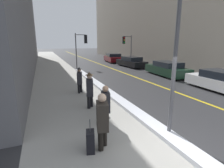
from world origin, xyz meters
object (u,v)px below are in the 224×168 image
object	(u,v)px
parked_car_white	(221,81)
parked_car_black	(131,62)
pedestrian_with_shoulder_bag	(106,104)
parked_car_dark_green	(167,69)
traffic_light_far	(127,44)
pedestrian_in_glasses	(102,119)
lamp_post	(176,47)
parked_car_maroon	(113,58)
pedestrian_in_fedora	(80,79)
traffic_light_near	(82,43)
rolling_suitcase	(90,142)
pedestrian_nearside	(90,88)

from	to	relation	value
parked_car_white	parked_car_black	distance (m)	11.51
pedestrian_with_shoulder_bag	parked_car_dark_green	size ratio (longest dim) A/B	0.31
traffic_light_far	parked_car_white	bearing A→B (deg)	86.20
traffic_light_far	pedestrian_in_glasses	bearing A→B (deg)	58.81
parked_car_dark_green	parked_car_black	xyz separation A→B (m)	(-0.21, 6.30, -0.01)
parked_car_white	parked_car_dark_green	world-z (taller)	parked_car_dark_green
lamp_post	traffic_light_far	size ratio (longest dim) A/B	1.22
parked_car_dark_green	parked_car_maroon	distance (m)	11.84
pedestrian_in_fedora	parked_car_dark_green	bearing A→B (deg)	121.12
pedestrian_with_shoulder_bag	traffic_light_far	bearing A→B (deg)	165.33
parked_car_dark_green	parked_car_maroon	world-z (taller)	parked_car_maroon
traffic_light_near	rolling_suitcase	world-z (taller)	traffic_light_near
pedestrian_with_shoulder_bag	parked_car_white	world-z (taller)	pedestrian_with_shoulder_bag
pedestrian_in_fedora	rolling_suitcase	world-z (taller)	pedestrian_in_fedora
pedestrian_in_fedora	parked_car_black	xyz separation A→B (m)	(8.04, 8.81, -0.26)
pedestrian_in_glasses	parked_car_white	size ratio (longest dim) A/B	0.38
parked_car_maroon	traffic_light_far	bearing A→B (deg)	-167.98
parked_car_black	pedestrian_with_shoulder_bag	bearing A→B (deg)	145.26
parked_car_black	pedestrian_in_glasses	bearing A→B (deg)	145.90
pedestrian_nearside	parked_car_white	distance (m)	8.18
pedestrian_in_glasses	parked_car_maroon	size ratio (longest dim) A/B	0.37
rolling_suitcase	lamp_post	bearing A→B (deg)	102.57
traffic_light_near	pedestrian_with_shoulder_bag	xyz separation A→B (m)	(-2.26, -13.78, -1.95)
lamp_post	parked_car_dark_green	bearing A→B (deg)	51.63
pedestrian_in_fedora	parked_car_maroon	size ratio (longest dim) A/B	0.36
parked_car_dark_green	parked_car_maroon	size ratio (longest dim) A/B	1.10
pedestrian_nearside	pedestrian_in_fedora	size ratio (longest dim) A/B	1.07
parked_car_white	parked_car_black	bearing A→B (deg)	3.14
parked_car_dark_green	parked_car_black	bearing A→B (deg)	5.80
pedestrian_nearside	parked_car_maroon	size ratio (longest dim) A/B	0.38
pedestrian_nearside	rolling_suitcase	xyz separation A→B (m)	(-0.84, -3.20, -0.60)
lamp_post	parked_car_white	size ratio (longest dim) A/B	1.08
traffic_light_far	pedestrian_nearside	world-z (taller)	traffic_light_far
pedestrian_in_glasses	pedestrian_with_shoulder_bag	bearing A→B (deg)	170.80
pedestrian_in_glasses	parked_car_white	distance (m)	9.16
lamp_post	traffic_light_near	distance (m)	15.17
lamp_post	parked_car_white	distance (m)	7.49
parked_car_white	rolling_suitcase	bearing A→B (deg)	111.51
pedestrian_in_fedora	parked_car_white	xyz separation A→B (m)	(8.10, -2.70, -0.25)
traffic_light_near	parked_car_black	size ratio (longest dim) A/B	0.83
pedestrian_in_fedora	rolling_suitcase	bearing A→B (deg)	5.19
traffic_light_near	parked_car_white	size ratio (longest dim) A/B	0.90
traffic_light_near	rolling_suitcase	size ratio (longest dim) A/B	4.01
pedestrian_nearside	parked_car_white	bearing A→B (deg)	103.13
pedestrian_in_glasses	parked_car_white	bearing A→B (deg)	123.33
lamp_post	rolling_suitcase	world-z (taller)	lamp_post
parked_car_white	traffic_light_near	bearing A→B (deg)	28.71
pedestrian_with_shoulder_bag	pedestrian_nearside	world-z (taller)	pedestrian_nearside
pedestrian_in_fedora	parked_car_black	world-z (taller)	pedestrian_in_fedora
lamp_post	parked_car_black	size ratio (longest dim) A/B	1.00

